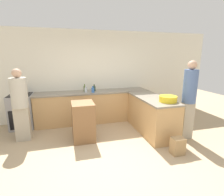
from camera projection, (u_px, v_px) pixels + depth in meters
ground_plane at (110, 156)px, 3.48m from camera, size 14.00×14.00×0.00m
wall_back at (91, 76)px, 5.42m from camera, size 8.00×0.06×2.70m
counter_back at (93, 106)px, 5.28m from camera, size 3.33×0.69×0.92m
counter_peninsula at (151, 115)px, 4.52m from camera, size 0.69×1.72×0.92m
range_oven at (22, 111)px, 4.79m from camera, size 0.61×0.64×0.94m
island_table at (83, 121)px, 4.10m from camera, size 0.50×0.63×0.90m
mixing_bowl at (168, 99)px, 3.96m from camera, size 0.40×0.40×0.13m
water_bottle_blue at (93, 90)px, 5.00m from camera, size 0.09×0.09×0.18m
olive_oil_bottle at (85, 89)px, 5.12m from camera, size 0.07×0.07×0.22m
vinegar_bottle_clear at (86, 90)px, 5.03m from camera, size 0.08×0.08×0.19m
wine_bottle_dark at (94, 88)px, 5.22m from camera, size 0.08×0.08×0.19m
person_by_range at (20, 103)px, 3.95m from camera, size 0.36×0.36×1.67m
person_at_peninsula at (189, 97)px, 4.02m from camera, size 0.31×0.31×1.84m
paper_bag at (178, 146)px, 3.50m from camera, size 0.25×0.20×0.35m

